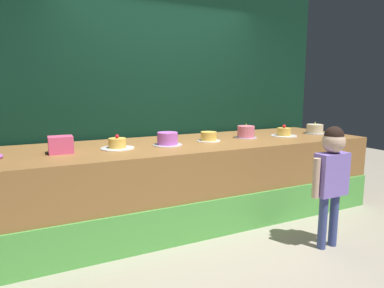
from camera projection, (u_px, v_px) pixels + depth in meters
The scene contains 11 objects.
ground_plane at pixel (214, 237), 3.30m from camera, with size 12.00×12.00×0.00m, color #ADA38E.
stage_platform at pixel (187, 180), 3.78m from camera, with size 4.30×1.26×0.86m.
curtain_backdrop at pixel (162, 94), 4.27m from camera, with size 4.73×0.08×2.76m, color black.
child_figure at pixel (332, 170), 3.00m from camera, with size 0.43×0.20×1.12m.
pink_box at pixel (61, 145), 3.07m from camera, with size 0.21×0.17×0.16m, color #F35486.
cake_far_left at pixel (117, 144), 3.31m from camera, with size 0.33×0.33×0.14m.
cake_left at pixel (168, 139), 3.51m from camera, with size 0.31×0.31×0.14m.
cake_center_left at pixel (209, 137), 3.79m from camera, with size 0.27×0.27×0.11m.
cake_center_right at pixel (246, 132), 4.03m from camera, with size 0.26×0.26×0.18m.
cake_right at pixel (284, 133), 4.20m from camera, with size 0.32×0.32×0.15m.
cake_far_right at pixel (315, 129), 4.42m from camera, with size 0.27×0.27×0.16m.
Camera 1 is at (-1.57, -2.69, 1.44)m, focal length 31.46 mm.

